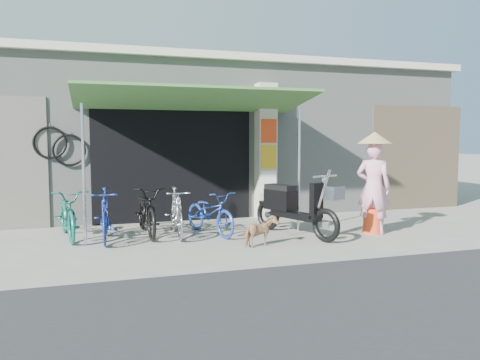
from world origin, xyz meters
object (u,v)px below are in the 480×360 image
object	(u,v)px
moped	(293,207)
bike_blue	(105,215)
bike_teal	(68,214)
bike_silver	(176,212)
bike_black	(147,210)
bike_navy	(210,213)
street_dog	(261,232)
nun	(374,184)

from	to	relation	value
moped	bike_blue	bearing A→B (deg)	148.81
bike_teal	bike_silver	xyz separation A→B (m)	(1.88, -0.39, -0.00)
bike_black	bike_navy	size ratio (longest dim) A/B	1.13
bike_navy	moped	xyz separation A→B (m)	(1.43, -0.56, 0.12)
street_dog	bike_silver	bearing A→B (deg)	22.84
street_dog	moped	size ratio (longest dim) A/B	0.30
bike_black	bike_silver	distance (m)	0.57
bike_black	bike_silver	world-z (taller)	bike_black
bike_blue	bike_black	xyz separation A→B (m)	(0.75, 0.30, 0.00)
bike_silver	nun	bearing A→B (deg)	-10.90
bike_blue	street_dog	xyz separation A→B (m)	(2.43, -1.21, -0.21)
nun	bike_black	bearing A→B (deg)	27.88
bike_teal	nun	distance (m)	5.61
bike_silver	nun	xyz separation A→B (m)	(3.57, -0.84, 0.49)
bike_navy	moped	bearing A→B (deg)	-39.76
bike_teal	moped	world-z (taller)	moped
bike_navy	street_dog	bearing A→B (deg)	-84.51
bike_navy	street_dog	world-z (taller)	bike_navy
moped	bike_black	bearing A→B (deg)	139.92
bike_teal	bike_black	size ratio (longest dim) A/B	0.97
bike_blue	bike_black	distance (m)	0.81
bike_silver	street_dog	distance (m)	1.73
bike_silver	moped	xyz separation A→B (m)	(2.06, -0.57, 0.08)
bike_blue	bike_silver	bearing A→B (deg)	4.89
nun	bike_navy	bearing A→B (deg)	27.36
bike_teal	bike_blue	distance (m)	0.76
bike_blue	nun	size ratio (longest dim) A/B	0.80
bike_teal	street_dog	bearing A→B (deg)	-37.57
bike_black	nun	bearing A→B (deg)	-18.10
moped	nun	bearing A→B (deg)	-32.09
bike_navy	street_dog	size ratio (longest dim) A/B	2.62
bike_teal	bike_black	xyz separation A→B (m)	(1.38, -0.13, 0.01)
bike_black	bike_teal	bearing A→B (deg)	171.81
bike_silver	moped	bearing A→B (deg)	-13.18
bike_silver	street_dog	xyz separation A→B (m)	(1.18, -1.25, -0.20)
bike_black	moped	bearing A→B (deg)	-21.00
bike_silver	bike_blue	bearing A→B (deg)	-175.88
street_dog	moped	xyz separation A→B (m)	(0.88, 0.68, 0.28)
bike_blue	moped	distance (m)	3.35
moped	bike_silver	bearing A→B (deg)	142.45
bike_teal	moped	size ratio (longest dim) A/B	0.87
bike_silver	moped	size ratio (longest dim) A/B	0.76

